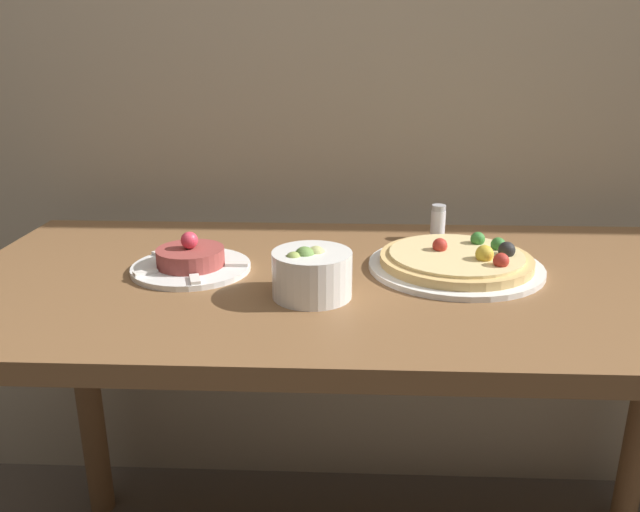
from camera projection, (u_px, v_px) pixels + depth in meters
name	position (u px, v px, depth m)	size (l,w,h in m)	color
dining_table	(367.00, 330.00, 1.12)	(1.44, 0.67, 0.75)	brown
pizza_plate	(457.00, 261.00, 1.11)	(0.31, 0.31, 0.06)	white
tartare_plate	(191.00, 262.00, 1.11)	(0.21, 0.21, 0.07)	white
small_bowl	(312.00, 273.00, 0.99)	(0.13, 0.13, 0.09)	white
salt_shaker	(438.00, 222.00, 1.29)	(0.03, 0.03, 0.07)	silver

